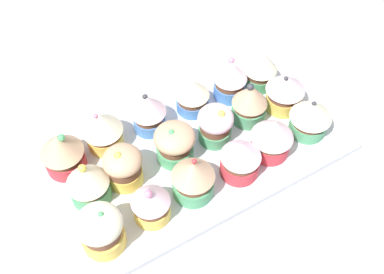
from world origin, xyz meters
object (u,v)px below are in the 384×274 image
(cupcake_3, at_px, (241,158))
(cupcake_17, at_px, (261,68))
(cupcake_16, at_px, (230,79))
(cupcake_0, at_px, (101,229))
(cupcake_10, at_px, (250,102))
(cupcake_1, at_px, (151,202))
(cupcake_13, at_px, (103,129))
(baking_tray, at_px, (192,151))
(cupcake_11, at_px, (285,92))
(cupcake_2, at_px, (193,178))
(cupcake_5, at_px, (311,117))
(cupcake_15, at_px, (192,95))
(cupcake_8, at_px, (175,143))
(cupcake_9, at_px, (216,125))
(cupcake_6, at_px, (88,183))
(cupcake_12, at_px, (62,151))
(cupcake_14, at_px, (148,112))
(napkin, at_px, (381,116))
(cupcake_4, at_px, (272,136))
(cupcake_7, at_px, (123,166))

(cupcake_3, relative_size, cupcake_17, 0.93)
(cupcake_16, height_order, cupcake_17, cupcake_16)
(cupcake_0, height_order, cupcake_10, cupcake_10)
(cupcake_0, bearing_deg, cupcake_1, 3.21)
(cupcake_1, distance_m, cupcake_13, 0.15)
(baking_tray, relative_size, cupcake_11, 6.60)
(cupcake_16, bearing_deg, cupcake_2, -138.06)
(cupcake_5, bearing_deg, cupcake_3, -175.60)
(cupcake_0, xyz_separation_m, cupcake_10, (0.30, 0.09, -0.00))
(cupcake_0, relative_size, cupcake_15, 1.22)
(cupcake_8, distance_m, cupcake_9, 0.07)
(cupcake_16, bearing_deg, cupcake_6, -166.26)
(cupcake_12, bearing_deg, cupcake_5, -19.73)
(cupcake_12, relative_size, cupcake_14, 1.05)
(cupcake_14, xyz_separation_m, napkin, (0.36, -0.17, -0.05))
(cupcake_4, xyz_separation_m, cupcake_5, (0.08, 0.00, -0.00))
(cupcake_2, height_order, cupcake_12, cupcake_12)
(cupcake_6, height_order, cupcake_16, same)
(cupcake_15, bearing_deg, cupcake_16, -3.84)
(cupcake_8, xyz_separation_m, cupcake_14, (-0.01, 0.07, 0.00))
(cupcake_3, distance_m, cupcake_14, 0.17)
(baking_tray, distance_m, cupcake_11, 0.18)
(cupcake_3, bearing_deg, cupcake_17, 45.78)
(cupcake_3, xyz_separation_m, cupcake_6, (-0.21, 0.07, 0.00))
(cupcake_12, bearing_deg, napkin, -18.33)
(baking_tray, xyz_separation_m, cupcake_2, (-0.04, -0.07, 0.04))
(cupcake_1, relative_size, cupcake_12, 0.95)
(cupcake_4, bearing_deg, cupcake_10, 82.60)
(cupcake_3, height_order, cupcake_16, cupcake_16)
(cupcake_0, relative_size, cupcake_13, 1.04)
(cupcake_7, distance_m, cupcake_9, 0.16)
(cupcake_16, bearing_deg, cupcake_4, -94.84)
(cupcake_3, bearing_deg, cupcake_11, 27.80)
(cupcake_10, bearing_deg, cupcake_16, 88.36)
(cupcake_16, distance_m, cupcake_17, 0.06)
(cupcake_0, xyz_separation_m, cupcake_13, (0.07, 0.15, -0.00))
(cupcake_2, distance_m, cupcake_14, 0.14)
(cupcake_11, bearing_deg, cupcake_8, 179.68)
(cupcake_1, xyz_separation_m, cupcake_3, (0.15, -0.00, -0.00))
(cupcake_12, xyz_separation_m, cupcake_14, (0.15, 0.00, -0.00))
(cupcake_10, distance_m, cupcake_14, 0.16)
(cupcake_1, height_order, cupcake_15, cupcake_1)
(cupcake_16, distance_m, napkin, 0.27)
(cupcake_12, bearing_deg, cupcake_3, -32.32)
(cupcake_4, relative_size, cupcake_5, 1.09)
(cupcake_2, bearing_deg, cupcake_15, 60.11)
(cupcake_1, relative_size, cupcake_14, 0.99)
(cupcake_3, bearing_deg, cupcake_1, 179.84)
(cupcake_11, distance_m, cupcake_13, 0.30)
(cupcake_17, bearing_deg, cupcake_0, -158.50)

